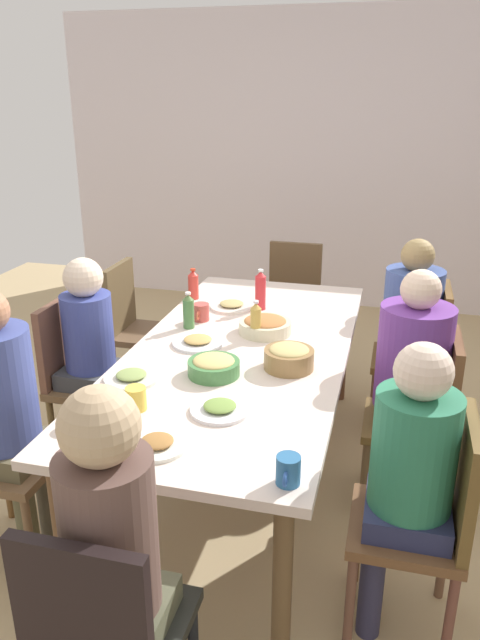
% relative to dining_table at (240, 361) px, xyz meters
% --- Properties ---
extents(ground_plane, '(7.08, 7.08, 0.00)m').
position_rel_dining_table_xyz_m(ground_plane, '(0.00, 0.00, -0.68)').
color(ground_plane, tan).
extents(wall_left, '(0.12, 4.88, 2.60)m').
position_rel_dining_table_xyz_m(wall_left, '(-3.01, 0.00, 0.62)').
color(wall_left, silver).
rests_on(wall_left, ground_plane).
extents(dining_table, '(2.26, 1.03, 0.75)m').
position_rel_dining_table_xyz_m(dining_table, '(0.00, 0.00, 0.00)').
color(dining_table, beige).
rests_on(dining_table, ground_plane).
extents(chair_0, '(0.40, 0.40, 0.90)m').
position_rel_dining_table_xyz_m(chair_0, '(-0.75, -0.90, -0.17)').
color(chair_0, brown).
rests_on(chair_0, ground_plane).
extents(chair_1, '(0.40, 0.40, 0.90)m').
position_rel_dining_table_xyz_m(chair_1, '(-0.75, 0.90, -0.17)').
color(chair_1, brown).
rests_on(chair_1, ground_plane).
extents(person_1, '(0.33, 0.33, 1.17)m').
position_rel_dining_table_xyz_m(person_1, '(-0.75, 0.81, 0.03)').
color(person_1, brown).
rests_on(person_1, ground_plane).
extents(chair_2, '(0.40, 0.40, 0.90)m').
position_rel_dining_table_xyz_m(chair_2, '(1.51, 0.00, -0.17)').
color(chair_2, black).
rests_on(chair_2, ground_plane).
extents(person_2, '(0.30, 0.30, 1.24)m').
position_rel_dining_table_xyz_m(person_2, '(1.42, 0.00, 0.06)').
color(person_2, '#544C41').
rests_on(person_2, ground_plane).
extents(chair_3, '(0.40, 0.40, 0.90)m').
position_rel_dining_table_xyz_m(chair_3, '(0.75, 0.90, -0.17)').
color(chair_3, brown).
rests_on(chair_3, ground_plane).
extents(person_3, '(0.30, 0.30, 1.17)m').
position_rel_dining_table_xyz_m(person_3, '(0.75, 0.81, 0.02)').
color(person_3, '#2D2D48').
rests_on(person_3, ground_plane).
extents(chair_4, '(0.40, 0.40, 0.90)m').
position_rel_dining_table_xyz_m(chair_4, '(0.00, 0.90, -0.17)').
color(chair_4, brown).
rests_on(chair_4, ground_plane).
extents(person_4, '(0.33, 0.33, 1.20)m').
position_rel_dining_table_xyz_m(person_4, '(-0.00, 0.81, 0.05)').
color(person_4, '#473D49').
rests_on(person_4, ground_plane).
extents(person_5, '(0.30, 0.30, 1.22)m').
position_rel_dining_table_xyz_m(person_5, '(0.75, -0.81, 0.04)').
color(person_5, brown).
rests_on(person_5, ground_plane).
extents(chair_6, '(0.40, 0.40, 0.90)m').
position_rel_dining_table_xyz_m(chair_6, '(-1.51, 0.00, -0.17)').
color(chair_6, brown).
rests_on(chair_6, ground_plane).
extents(chair_7, '(0.40, 0.40, 0.90)m').
position_rel_dining_table_xyz_m(chair_7, '(0.00, -0.90, -0.17)').
color(chair_7, brown).
rests_on(chair_7, ground_plane).
extents(person_7, '(0.30, 0.30, 1.15)m').
position_rel_dining_table_xyz_m(person_7, '(0.00, -0.80, 0.00)').
color(person_7, '#364741').
rests_on(person_7, ground_plane).
extents(plate_0, '(0.24, 0.24, 0.04)m').
position_rel_dining_table_xyz_m(plate_0, '(0.62, 0.08, 0.08)').
color(plate_0, white).
rests_on(plate_0, dining_table).
extents(plate_1, '(0.24, 0.24, 0.04)m').
position_rel_dining_table_xyz_m(plate_1, '(0.45, -0.37, 0.08)').
color(plate_1, silver).
rests_on(plate_1, dining_table).
extents(plate_2, '(0.25, 0.25, 0.04)m').
position_rel_dining_table_xyz_m(plate_2, '(-0.56, -0.20, 0.08)').
color(plate_2, silver).
rests_on(plate_2, dining_table).
extents(plate_3, '(0.25, 0.25, 0.04)m').
position_rel_dining_table_xyz_m(plate_3, '(-0.00, -0.22, 0.08)').
color(plate_3, white).
rests_on(plate_3, dining_table).
extents(plate_4, '(0.21, 0.21, 0.04)m').
position_rel_dining_table_xyz_m(plate_4, '(0.93, -0.06, 0.08)').
color(plate_4, white).
rests_on(plate_4, dining_table).
extents(bowl_0, '(0.27, 0.27, 0.09)m').
position_rel_dining_table_xyz_m(bowl_0, '(-0.23, 0.07, 0.11)').
color(bowl_0, beige).
rests_on(bowl_0, dining_table).
extents(bowl_1, '(0.23, 0.23, 0.11)m').
position_rel_dining_table_xyz_m(bowl_1, '(0.16, 0.27, 0.12)').
color(bowl_1, olive).
rests_on(bowl_1, dining_table).
extents(bowl_2, '(0.23, 0.23, 0.09)m').
position_rel_dining_table_xyz_m(bowl_2, '(0.31, -0.04, 0.11)').
color(bowl_2, '#437F44').
rests_on(bowl_2, dining_table).
extents(cup_0, '(0.12, 0.09, 0.09)m').
position_rel_dining_table_xyz_m(cup_0, '(-0.33, -0.30, 0.12)').
color(cup_0, '#C14D47').
rests_on(cup_0, dining_table).
extents(cup_1, '(0.12, 0.08, 0.10)m').
position_rel_dining_table_xyz_m(cup_1, '(1.02, 0.42, 0.12)').
color(cup_1, '#296297').
rests_on(cup_1, dining_table).
extents(cup_2, '(0.12, 0.08, 0.09)m').
position_rel_dining_table_xyz_m(cup_2, '(0.69, -0.25, 0.12)').
color(cup_2, yellow).
rests_on(cup_2, dining_table).
extents(cup_3, '(0.12, 0.08, 0.09)m').
position_rel_dining_table_xyz_m(cup_3, '(0.83, -0.37, 0.12)').
color(cup_3, '#E7CE55').
rests_on(cup_3, dining_table).
extents(cup_4, '(0.12, 0.08, 0.08)m').
position_rel_dining_table_xyz_m(cup_4, '(1.03, -0.27, 0.11)').
color(cup_4, '#3358A0').
rests_on(cup_4, dining_table).
extents(bottle_0, '(0.06, 0.06, 0.24)m').
position_rel_dining_table_xyz_m(bottle_0, '(-0.59, -0.03, 0.18)').
color(bottle_0, red).
rests_on(bottle_0, dining_table).
extents(bottle_1, '(0.06, 0.06, 0.20)m').
position_rel_dining_table_xyz_m(bottle_1, '(-0.20, -0.33, 0.16)').
color(bottle_1, '#43753C').
rests_on(bottle_1, dining_table).
extents(bottle_2, '(0.05, 0.05, 0.21)m').
position_rel_dining_table_xyz_m(bottle_2, '(-0.14, 0.05, 0.16)').
color(bottle_2, gold).
rests_on(bottle_2, dining_table).
extents(bottle_3, '(0.06, 0.06, 0.19)m').
position_rel_dining_table_xyz_m(bottle_3, '(-0.67, -0.46, 0.16)').
color(bottle_3, red).
rests_on(bottle_3, dining_table).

